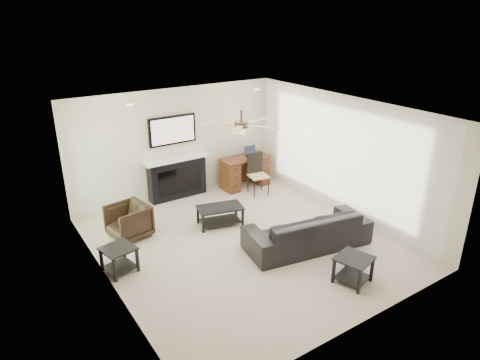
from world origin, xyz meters
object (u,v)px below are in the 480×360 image
(armchair, at_px, (129,221))
(fireplace_unit, at_px, (176,158))
(sofa, at_px, (307,230))
(desk, at_px, (245,172))
(coffee_table, at_px, (220,216))

(armchair, distance_m, fireplace_unit, 2.09)
(sofa, height_order, fireplace_unit, fireplace_unit)
(fireplace_unit, xyz_separation_m, desk, (1.66, -0.32, -0.57))
(sofa, height_order, desk, desk)
(coffee_table, height_order, fireplace_unit, fireplace_unit)
(armchair, height_order, fireplace_unit, fireplace_unit)
(coffee_table, height_order, desk, desk)
(armchair, distance_m, coffee_table, 1.79)
(coffee_table, xyz_separation_m, fireplace_unit, (-0.10, 1.73, 0.75))
(armchair, relative_size, fireplace_unit, 0.38)
(coffee_table, bearing_deg, desk, 56.57)
(coffee_table, bearing_deg, sofa, -46.00)
(sofa, bearing_deg, fireplace_unit, -63.41)
(sofa, distance_m, desk, 3.07)
(sofa, relative_size, armchair, 3.19)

